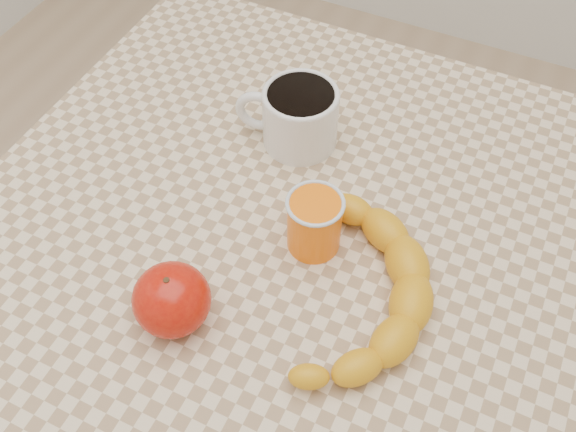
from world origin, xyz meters
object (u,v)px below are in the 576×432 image
at_px(orange_juice_glass, 314,222).
at_px(coffee_mug, 298,115).
at_px(apple, 172,300).
at_px(banana, 352,285).
at_px(table, 288,264).

bearing_deg(orange_juice_glass, coffee_mug, 120.95).
height_order(orange_juice_glass, apple, same).
relative_size(apple, banana, 0.28).
relative_size(table, banana, 2.29).
distance_m(coffee_mug, orange_juice_glass, 0.18).
bearing_deg(banana, table, 136.76).
bearing_deg(banana, apple, -160.50).
xyz_separation_m(table, orange_juice_glass, (0.04, -0.01, 0.13)).
relative_size(coffee_mug, apple, 1.50).
bearing_deg(banana, coffee_mug, 114.50).
xyz_separation_m(orange_juice_glass, apple, (-0.10, -0.16, -0.00)).
relative_size(table, coffee_mug, 5.35).
bearing_deg(apple, coffee_mug, 88.82).
height_order(coffee_mug, orange_juice_glass, coffee_mug).
distance_m(apple, banana, 0.20).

